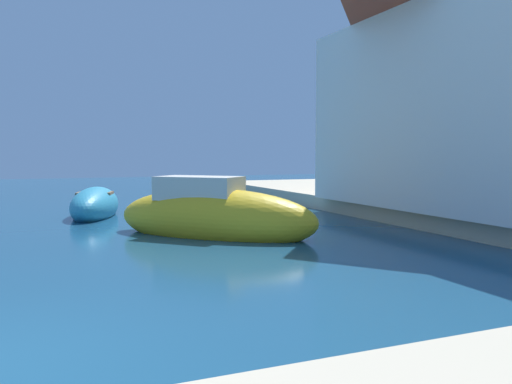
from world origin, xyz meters
name	(u,v)px	position (x,y,z in m)	size (l,w,h in m)	color
quay_promenade	(367,307)	(4.32, -0.37, 0.25)	(44.00, 32.00, 0.50)	beige
moored_boat_0	(213,216)	(4.75, 6.77, 0.48)	(4.91, 4.91, 1.79)	gold
moored_boat_3	(95,206)	(2.42, 12.04, 0.34)	(2.35, 4.13, 1.21)	teal
waterfront_building_main	(488,90)	(13.00, 6.25, 3.86)	(7.11, 9.00, 6.60)	white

